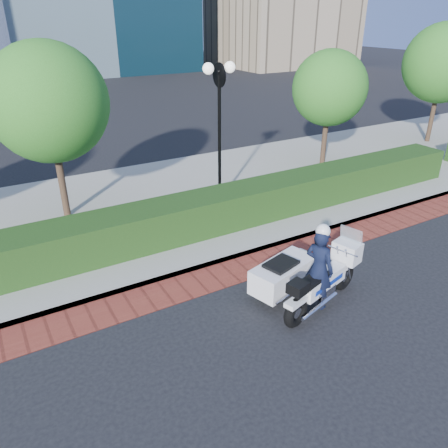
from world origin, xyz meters
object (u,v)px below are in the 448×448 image
lamppost (219,112)px  police_motorcycle (306,274)px  tree_d (443,63)px  tree_b (48,103)px  tree_c (330,88)px

lamppost → police_motorcycle: bearing=-101.0°
tree_d → police_motorcycle: bearing=-152.6°
lamppost → tree_d: size_ratio=0.82×
tree_d → tree_b: bearing=180.0°
tree_b → tree_d: size_ratio=0.95×
lamppost → tree_c: tree_c is taller
lamppost → tree_c: bearing=13.3°
tree_b → police_motorcycle: tree_b is taller
lamppost → tree_d: tree_d is taller
police_motorcycle → tree_c: bearing=30.3°
tree_b → police_motorcycle: 8.07m
tree_c → lamppost: bearing=-166.7°
tree_c → police_motorcycle: (-6.56, -6.77, -2.36)m
tree_d → tree_c: bearing=-180.0°
tree_b → tree_c: (10.00, -0.00, -0.39)m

